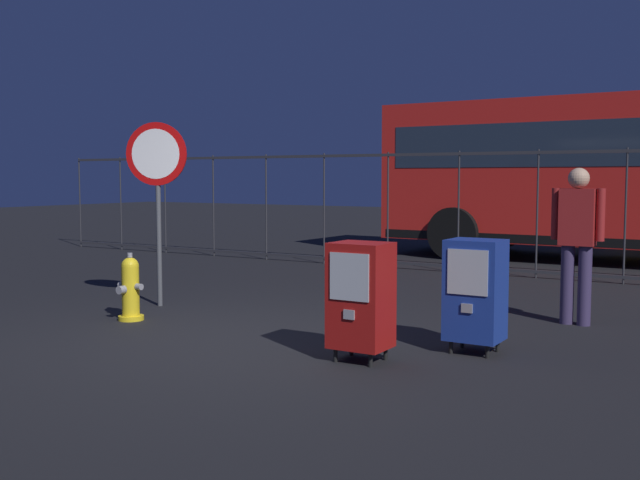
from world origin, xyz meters
TOP-DOWN VIEW (x-y plane):
  - ground_plane at (0.00, 0.00)m, footprint 60.00×60.00m
  - fire_hydrant at (-1.57, 0.26)m, footprint 0.33×0.32m
  - newspaper_box_primary at (1.48, -0.07)m, footprint 0.48×0.42m
  - newspaper_box_secondary at (2.21, 0.73)m, footprint 0.48×0.42m
  - stop_sign at (-1.94, 1.10)m, footprint 0.71×0.31m
  - pedestrian at (2.67, 2.54)m, footprint 0.55×0.22m
  - fence_barrier at (-0.00, 6.06)m, footprint 18.03×0.04m

SIDE VIEW (x-z plane):
  - ground_plane at x=0.00m, z-range 0.00..0.00m
  - fire_hydrant at x=-1.57m, z-range -0.02..0.72m
  - newspaper_box_primary at x=1.48m, z-range 0.06..1.08m
  - newspaper_box_secondary at x=2.21m, z-range 0.06..1.08m
  - pedestrian at x=2.67m, z-range 0.11..1.78m
  - fence_barrier at x=0.00m, z-range 0.02..2.02m
  - stop_sign at x=-1.94m, z-range 0.49..2.72m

